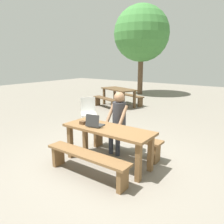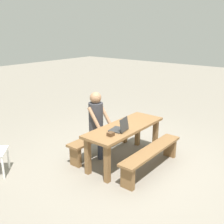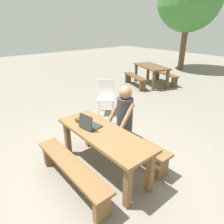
# 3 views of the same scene
# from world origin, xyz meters

# --- Properties ---
(ground_plane) EXTENTS (30.00, 30.00, 0.00)m
(ground_plane) POSITION_xyz_m (0.00, 0.00, 0.00)
(ground_plane) COLOR gray
(picnic_table_front) EXTENTS (1.81, 0.65, 0.74)m
(picnic_table_front) POSITION_xyz_m (0.00, 0.00, 0.61)
(picnic_table_front) COLOR brown
(picnic_table_front) RESTS_ON ground
(bench_near) EXTENTS (1.69, 0.30, 0.43)m
(bench_near) POSITION_xyz_m (0.00, -0.61, 0.33)
(bench_near) COLOR brown
(bench_near) RESTS_ON ground
(bench_far) EXTENTS (1.69, 0.30, 0.43)m
(bench_far) POSITION_xyz_m (0.00, 0.61, 0.33)
(bench_far) COLOR brown
(bench_far) RESTS_ON ground
(laptop) EXTENTS (0.33, 0.33, 0.25)m
(laptop) POSITION_xyz_m (-0.26, -0.08, 0.80)
(laptop) COLOR #2D2D2D
(laptop) RESTS_ON picnic_table_front
(small_pouch) EXTENTS (0.11, 0.10, 0.06)m
(small_pouch) POSITION_xyz_m (-0.55, -0.10, 0.77)
(small_pouch) COLOR #4C331E
(small_pouch) RESTS_ON picnic_table_front
(person_seated) EXTENTS (0.40, 0.40, 1.34)m
(person_seated) POSITION_xyz_m (-0.15, 0.57, 0.78)
(person_seated) COLOR #333847
(person_seated) RESTS_ON ground
(plastic_chair) EXTENTS (0.62, 0.62, 0.91)m
(plastic_chair) POSITION_xyz_m (-1.92, 1.58, 0.49)
(plastic_chair) COLOR white
(plastic_chair) RESTS_ON ground
(picnic_table_mid) EXTENTS (1.81, 1.29, 0.78)m
(picnic_table_mid) POSITION_xyz_m (-2.95, 4.71, 0.65)
(picnic_table_mid) COLOR brown
(picnic_table_mid) RESTS_ON ground
(bench_mid_south) EXTENTS (1.49, 0.77, 0.43)m
(bench_mid_south) POSITION_xyz_m (-3.18, 4.05, 0.32)
(bench_mid_south) COLOR brown
(bench_mid_south) RESTS_ON ground
(bench_mid_north) EXTENTS (1.49, 0.77, 0.43)m
(bench_mid_north) POSITION_xyz_m (-2.72, 5.37, 0.32)
(bench_mid_north) COLOR brown
(bench_mid_north) RESTS_ON ground
(tree_left) EXTENTS (3.14, 3.14, 5.02)m
(tree_left) POSITION_xyz_m (-3.93, 8.41, 3.43)
(tree_left) COLOR brown
(tree_left) RESTS_ON ground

